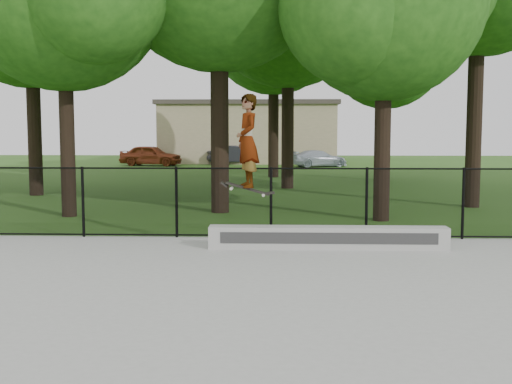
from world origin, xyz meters
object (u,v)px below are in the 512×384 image
car_b (235,155)px  car_c (319,159)px  skater_airborne (247,142)px  grind_ledge (328,238)px  car_a (151,155)px

car_b → car_c: (5.42, -2.75, -0.11)m
car_b → skater_airborne: size_ratio=1.79×
grind_ledge → car_b: bearing=97.2°
car_c → grind_ledge: bearing=158.7°
car_a → skater_airborne: 29.89m
car_c → skater_airborne: 28.38m
car_b → grind_ledge: bearing=168.9°
grind_ledge → skater_airborne: (-1.53, -0.23, 1.83)m
grind_ledge → car_a: size_ratio=1.17×
grind_ledge → car_b: (-3.88, 30.69, 0.36)m
car_b → skater_airborne: (2.34, -30.92, 1.47)m
skater_airborne → car_b: bearing=94.3°
grind_ledge → skater_airborne: 2.40m
car_b → car_c: bearing=-135.2°
car_a → car_b: car_a is taller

